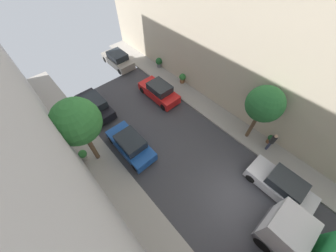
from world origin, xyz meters
The scene contains 14 objects.
ground centered at (0.00, 0.00, 0.00)m, with size 32.00×32.00×0.00m, color #38383D.
sidewalk_right centered at (5.00, 0.00, 0.07)m, with size 2.00×44.00×0.15m, color gray.
parked_car_left_2 centered at (-2.70, 7.61, 0.72)m, with size 1.78×4.20×1.57m.
parked_car_left_3 centered at (-2.70, 13.05, 0.72)m, with size 1.78×4.20×1.57m.
parked_car_right_2 centered at (2.70, -1.47, 0.72)m, with size 1.78×4.20×1.57m.
parked_car_right_3 centered at (2.70, 10.66, 0.72)m, with size 1.78×4.20×1.57m.
parked_car_right_4 centered at (2.70, 17.77, 0.72)m, with size 1.78×4.20×1.57m.
pedestrian centered at (5.05, 0.65, 1.07)m, with size 0.40×0.36×1.72m.
street_tree_0 centered at (-5.00, 8.72, 4.26)m, with size 2.85×2.85×5.57m.
street_tree_1 centered at (4.93, 2.36, 3.73)m, with size 2.48×2.48×4.85m.
potted_plant_1 centered at (5.79, 14.31, 0.74)m, with size 0.72×0.72×1.04m.
potted_plant_2 centered at (-5.74, 9.20, 0.69)m, with size 0.59×0.59×0.96m.
potted_plant_3 centered at (5.61, 0.86, 0.62)m, with size 0.45×0.45×0.82m.
potted_plant_4 centered at (5.78, 10.64, 0.71)m, with size 0.66×0.66×1.00m.
Camera 1 is at (-5.65, 0.19, 12.55)m, focal length 19.95 mm.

